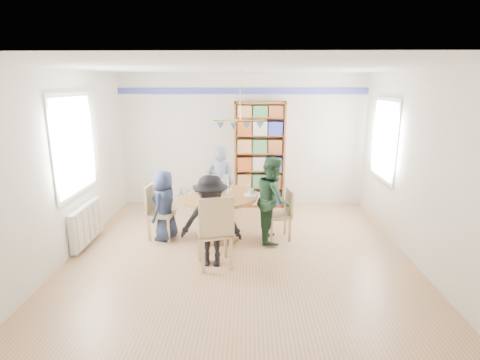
{
  "coord_description": "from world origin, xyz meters",
  "views": [
    {
      "loc": [
        0.12,
        -5.17,
        2.48
      ],
      "look_at": [
        0.0,
        0.4,
        1.05
      ],
      "focal_mm": 28.0,
      "sensor_mm": 36.0,
      "label": 1
    }
  ],
  "objects_px": {
    "person_left": "(165,205)",
    "bookshelf": "(260,156)",
    "dining_table": "(218,206)",
    "chair_near": "(215,229)",
    "person_right": "(273,199)",
    "person_far": "(220,183)",
    "chair_left": "(157,210)",
    "person_near": "(211,221)",
    "chair_right": "(283,212)",
    "chair_far": "(221,191)",
    "radiator": "(86,224)"
  },
  "relations": [
    {
      "from": "person_left",
      "to": "bookshelf",
      "type": "xyz_separation_m",
      "value": [
        1.58,
        1.78,
        0.48
      ]
    },
    {
      "from": "person_far",
      "to": "bookshelf",
      "type": "xyz_separation_m",
      "value": [
        0.75,
        0.79,
        0.37
      ]
    },
    {
      "from": "dining_table",
      "to": "person_right",
      "type": "relative_size",
      "value": 0.94
    },
    {
      "from": "chair_near",
      "to": "bookshelf",
      "type": "distance_m",
      "value": 2.9
    },
    {
      "from": "dining_table",
      "to": "chair_left",
      "type": "height_order",
      "value": "chair_left"
    },
    {
      "from": "chair_near",
      "to": "person_left",
      "type": "distance_m",
      "value": 1.35
    },
    {
      "from": "radiator",
      "to": "dining_table",
      "type": "relative_size",
      "value": 0.77
    },
    {
      "from": "chair_right",
      "to": "chair_near",
      "type": "relative_size",
      "value": 0.8
    },
    {
      "from": "dining_table",
      "to": "person_far",
      "type": "height_order",
      "value": "person_far"
    },
    {
      "from": "dining_table",
      "to": "chair_far",
      "type": "relative_size",
      "value": 1.34
    },
    {
      "from": "person_right",
      "to": "person_near",
      "type": "bearing_deg",
      "value": 134.17
    },
    {
      "from": "dining_table",
      "to": "person_right",
      "type": "height_order",
      "value": "person_right"
    },
    {
      "from": "chair_far",
      "to": "person_right",
      "type": "height_order",
      "value": "person_right"
    },
    {
      "from": "chair_right",
      "to": "person_near",
      "type": "xyz_separation_m",
      "value": [
        -1.08,
        -0.97,
        0.19
      ]
    },
    {
      "from": "radiator",
      "to": "dining_table",
      "type": "distance_m",
      "value": 2.08
    },
    {
      "from": "person_far",
      "to": "bookshelf",
      "type": "height_order",
      "value": "bookshelf"
    },
    {
      "from": "person_left",
      "to": "person_near",
      "type": "height_order",
      "value": "person_near"
    },
    {
      "from": "chair_left",
      "to": "bookshelf",
      "type": "height_order",
      "value": "bookshelf"
    },
    {
      "from": "person_far",
      "to": "chair_left",
      "type": "bearing_deg",
      "value": 48.18
    },
    {
      "from": "dining_table",
      "to": "chair_near",
      "type": "height_order",
      "value": "chair_near"
    },
    {
      "from": "dining_table",
      "to": "person_near",
      "type": "xyz_separation_m",
      "value": [
        -0.02,
        -0.95,
        0.09
      ]
    },
    {
      "from": "radiator",
      "to": "person_left",
      "type": "distance_m",
      "value": 1.24
    },
    {
      "from": "dining_table",
      "to": "chair_far",
      "type": "height_order",
      "value": "chair_far"
    },
    {
      "from": "radiator",
      "to": "bookshelf",
      "type": "distance_m",
      "value": 3.52
    },
    {
      "from": "person_near",
      "to": "chair_near",
      "type": "bearing_deg",
      "value": -51.92
    },
    {
      "from": "person_far",
      "to": "person_right",
      "type": "bearing_deg",
      "value": 136.12
    },
    {
      "from": "person_far",
      "to": "person_near",
      "type": "bearing_deg",
      "value": 93.59
    },
    {
      "from": "person_right",
      "to": "bookshelf",
      "type": "xyz_separation_m",
      "value": [
        -0.17,
        1.78,
        0.36
      ]
    },
    {
      "from": "chair_right",
      "to": "person_left",
      "type": "relative_size",
      "value": 0.73
    },
    {
      "from": "person_far",
      "to": "chair_right",
      "type": "bearing_deg",
      "value": 143.03
    },
    {
      "from": "person_left",
      "to": "bookshelf",
      "type": "distance_m",
      "value": 2.43
    },
    {
      "from": "radiator",
      "to": "chair_left",
      "type": "xyz_separation_m",
      "value": [
        1.05,
        0.28,
        0.15
      ]
    },
    {
      "from": "person_right",
      "to": "person_near",
      "type": "relative_size",
      "value": 1.07
    },
    {
      "from": "chair_left",
      "to": "person_right",
      "type": "xyz_separation_m",
      "value": [
        1.89,
        -0.02,
        0.2
      ]
    },
    {
      "from": "chair_near",
      "to": "chair_left",
      "type": "bearing_deg",
      "value": 135.79
    },
    {
      "from": "chair_near",
      "to": "person_near",
      "type": "distance_m",
      "value": 0.14
    },
    {
      "from": "chair_near",
      "to": "person_far",
      "type": "height_order",
      "value": "person_far"
    },
    {
      "from": "chair_right",
      "to": "chair_far",
      "type": "relative_size",
      "value": 0.87
    },
    {
      "from": "person_right",
      "to": "person_far",
      "type": "xyz_separation_m",
      "value": [
        -0.92,
        0.99,
        -0.01
      ]
    },
    {
      "from": "bookshelf",
      "to": "person_near",
      "type": "bearing_deg",
      "value": -105.45
    },
    {
      "from": "chair_far",
      "to": "person_left",
      "type": "distance_m",
      "value": 1.34
    },
    {
      "from": "chair_near",
      "to": "person_far",
      "type": "bearing_deg",
      "value": 92.15
    },
    {
      "from": "radiator",
      "to": "person_near",
      "type": "relative_size",
      "value": 0.77
    },
    {
      "from": "chair_right",
      "to": "person_near",
      "type": "height_order",
      "value": "person_near"
    },
    {
      "from": "bookshelf",
      "to": "person_far",
      "type": "bearing_deg",
      "value": -133.39
    },
    {
      "from": "person_left",
      "to": "person_far",
      "type": "relative_size",
      "value": 0.84
    },
    {
      "from": "person_left",
      "to": "person_right",
      "type": "xyz_separation_m",
      "value": [
        1.75,
        0.0,
        0.12
      ]
    },
    {
      "from": "chair_left",
      "to": "person_near",
      "type": "xyz_separation_m",
      "value": [
        0.98,
        -0.92,
        0.15
      ]
    },
    {
      "from": "bookshelf",
      "to": "chair_far",
      "type": "bearing_deg",
      "value": -134.82
    },
    {
      "from": "dining_table",
      "to": "chair_right",
      "type": "bearing_deg",
      "value": 1.09
    }
  ]
}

